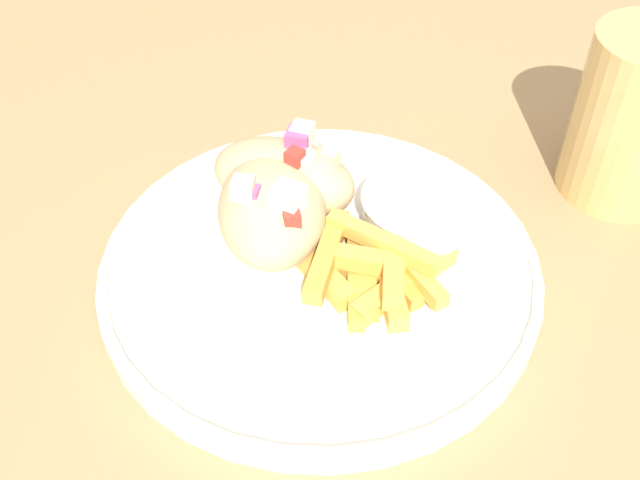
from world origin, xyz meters
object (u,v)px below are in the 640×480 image
(water_glass, at_px, (634,124))
(plate, at_px, (320,267))
(pita_sandwich_near, at_px, (272,208))
(sauce_ramekin, at_px, (419,211))
(fries_pile, at_px, (372,270))
(pita_sandwich_far, at_px, (284,177))

(water_glass, bearing_deg, plate, -103.24)
(pita_sandwich_near, bearing_deg, sauce_ramekin, 90.22)
(pita_sandwich_near, xyz_separation_m, fries_pile, (0.07, 0.03, -0.02))
(pita_sandwich_far, relative_size, fries_pile, 1.10)
(pita_sandwich_near, distance_m, fries_pile, 0.08)
(pita_sandwich_near, height_order, fries_pile, pita_sandwich_near)
(pita_sandwich_far, height_order, fries_pile, pita_sandwich_far)
(sauce_ramekin, bearing_deg, fries_pile, -71.64)
(pita_sandwich_near, relative_size, water_glass, 1.02)
(water_glass, bearing_deg, fries_pile, -95.73)
(pita_sandwich_far, distance_m, fries_pile, 0.09)
(plate, relative_size, fries_pile, 2.66)
(plate, relative_size, sauce_ramekin, 3.67)
(pita_sandwich_far, bearing_deg, water_glass, 30.50)
(sauce_ramekin, xyz_separation_m, water_glass, (0.04, 0.16, 0.02))
(pita_sandwich_near, xyz_separation_m, pita_sandwich_far, (-0.02, 0.02, -0.00))
(sauce_ramekin, bearing_deg, water_glass, 76.45)
(plate, height_order, water_glass, water_glass)
(plate, bearing_deg, sauce_ramekin, 77.50)
(pita_sandwich_far, xyz_separation_m, sauce_ramekin, (0.07, 0.06, -0.01))
(pita_sandwich_far, bearing_deg, pita_sandwich_near, -80.24)
(pita_sandwich_near, distance_m, sauce_ramekin, 0.10)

